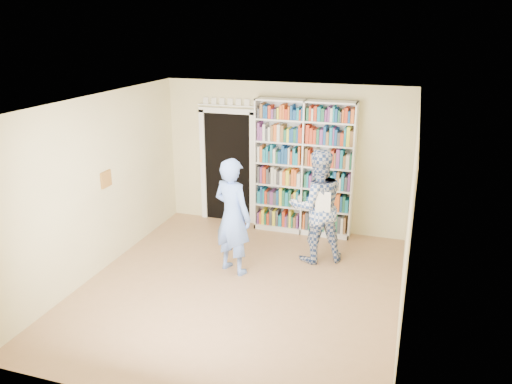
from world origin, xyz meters
TOP-DOWN VIEW (x-y plane):
  - floor at (0.00, 0.00)m, footprint 5.00×5.00m
  - ceiling at (0.00, 0.00)m, footprint 5.00×5.00m
  - wall_back at (0.00, 2.50)m, footprint 4.50×0.00m
  - wall_left at (-2.25, 0.00)m, footprint 0.00×5.00m
  - wall_right at (2.25, 0.00)m, footprint 0.00×5.00m
  - bookshelf at (0.41, 2.34)m, footprint 1.77×0.33m
  - doorway at (-1.10, 2.48)m, footprint 1.10×0.08m
  - wall_art at (-2.23, 0.20)m, footprint 0.03×0.25m
  - man_blue at (-0.28, 0.49)m, footprint 0.78×0.65m
  - man_plaid at (0.86, 1.27)m, footprint 1.12×1.04m
  - paper_sheet at (1.00, 1.01)m, footprint 0.23×0.03m

SIDE VIEW (x-z plane):
  - floor at x=0.00m, z-range 0.00..0.00m
  - man_blue at x=-0.28m, z-range 0.00..1.82m
  - man_plaid at x=0.86m, z-range 0.00..1.85m
  - paper_sheet at x=1.00m, z-range 0.94..1.26m
  - doorway at x=-1.10m, z-range -0.04..2.39m
  - bookshelf at x=0.41m, z-range 0.01..2.45m
  - wall_back at x=0.00m, z-range -0.90..3.60m
  - wall_left at x=-2.25m, z-range -1.15..3.85m
  - wall_right at x=2.25m, z-range -1.15..3.85m
  - wall_art at x=-2.23m, z-range 1.27..1.52m
  - ceiling at x=0.00m, z-range 2.70..2.70m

